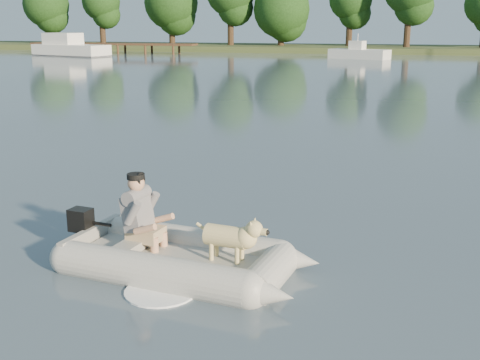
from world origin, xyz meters
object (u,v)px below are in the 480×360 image
(dog, at_px, (226,240))
(cabin_cruiser, at_px, (71,45))
(dinghy, at_px, (181,230))
(man, at_px, (139,210))
(motorboat, at_px, (360,47))
(dock, at_px, (113,48))

(dog, distance_m, cabin_cruiser, 54.00)
(dinghy, distance_m, dog, 0.65)
(dog, bearing_deg, man, 180.00)
(cabin_cruiser, distance_m, motorboat, 27.23)
(dog, xyz_separation_m, cabin_cruiser, (-27.95, 46.19, 0.57))
(dog, height_order, motorboat, motorboat)
(dog, relative_size, motorboat, 0.17)
(motorboat, bearing_deg, dock, -166.63)
(dog, bearing_deg, cabin_cruiser, 129.94)
(dock, xyz_separation_m, dinghy, (25.61, -51.68, 0.06))
(motorboat, bearing_deg, dog, -68.10)
(man, bearing_deg, motorboat, 98.16)
(dock, bearing_deg, cabin_cruiser, -107.13)
(dinghy, distance_m, cabin_cruiser, 53.63)
(dinghy, relative_size, motorboat, 0.85)
(man, distance_m, motorboat, 48.15)
(dinghy, relative_size, cabin_cruiser, 0.56)
(cabin_cruiser, bearing_deg, man, -43.27)
(cabin_cruiser, bearing_deg, dinghy, -42.73)
(dock, height_order, motorboat, motorboat)
(dock, height_order, dog, dock)
(motorboat, bearing_deg, man, -69.66)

